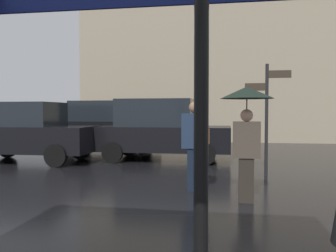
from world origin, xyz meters
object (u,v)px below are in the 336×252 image
object	(u,v)px
pedestrian_with_umbrella	(247,114)
parked_car_distant	(27,132)
pedestrian_with_bag	(195,140)
street_signpost	(267,108)
parked_car_left	(161,130)
parked_car_right	(106,126)

from	to	relation	value
pedestrian_with_umbrella	parked_car_distant	distance (m)	7.55
pedestrian_with_bag	parked_car_distant	size ratio (longest dim) A/B	0.43
parked_car_distant	street_signpost	bearing A→B (deg)	171.05
parked_car_left	street_signpost	bearing A→B (deg)	145.62
parked_car_left	parked_car_distant	xyz separation A→B (m)	(-4.00, -1.09, -0.04)
parked_car_left	street_signpost	world-z (taller)	street_signpost
parked_car_left	street_signpost	distance (m)	3.89
pedestrian_with_bag	street_signpost	distance (m)	2.59
pedestrian_with_umbrella	street_signpost	size ratio (longest dim) A/B	0.73
pedestrian_with_umbrella	pedestrian_with_bag	bearing A→B (deg)	83.24
parked_car_left	street_signpost	xyz separation A→B (m)	(3.05, -2.31, 0.67)
parked_car_right	parked_car_left	bearing A→B (deg)	-53.91
parked_car_distant	pedestrian_with_umbrella	bearing A→B (deg)	149.53
street_signpost	pedestrian_with_umbrella	bearing A→B (deg)	-102.96
pedestrian_with_bag	street_signpost	xyz separation A→B (m)	(1.56, 1.97, 0.66)
pedestrian_with_umbrella	pedestrian_with_bag	size ratio (longest dim) A/B	1.13
pedestrian_with_bag	parked_car_left	xyz separation A→B (m)	(-1.50, 4.28, -0.02)
pedestrian_with_bag	parked_car_right	bearing A→B (deg)	177.81
parked_car_distant	street_signpost	distance (m)	7.19
parked_car_left	pedestrian_with_bag	bearing A→B (deg)	112.05
pedestrian_with_umbrella	parked_car_left	world-z (taller)	pedestrian_with_umbrella
parked_car_left	parked_car_right	xyz separation A→B (m)	(-2.71, 2.43, 0.01)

